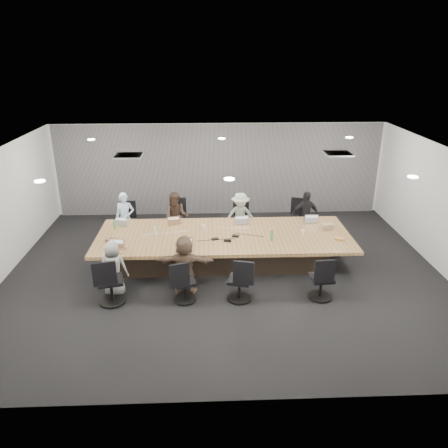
{
  "coord_description": "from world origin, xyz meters",
  "views": [
    {
      "loc": [
        -0.39,
        -9.0,
        4.85
      ],
      "look_at": [
        0.0,
        0.4,
        1.05
      ],
      "focal_mm": 35.0,
      "sensor_mm": 36.0,
      "label": 1
    }
  ],
  "objects_px": {
    "person_2": "(240,217)",
    "mug_brown": "(107,242)",
    "bottle_green_right": "(272,235)",
    "chair_5": "(184,285)",
    "person_0": "(125,218)",
    "person_5": "(185,265)",
    "chair_7": "(321,281)",
    "stapler": "(227,241)",
    "person_3": "(305,215)",
    "bottle_green_left": "(114,225)",
    "laptop_1": "(175,222)",
    "laptop_4": "(118,250)",
    "chair_1": "(178,221)",
    "snack_packet": "(339,239)",
    "chair_2": "(239,221)",
    "chair_0": "(128,224)",
    "person_1": "(177,217)",
    "laptop_5": "(186,249)",
    "laptop_0": "(121,223)",
    "laptop_2": "(242,221)",
    "person_4": "(113,268)",
    "conference_table": "(224,247)",
    "chair_6": "(239,283)",
    "laptop_3": "(310,220)",
    "chair_4": "(111,284)",
    "bottle_clear": "(155,232)",
    "chair_3": "(302,221)",
    "canvas_bag": "(327,227)"
  },
  "relations": [
    {
      "from": "chair_1",
      "to": "chair_4",
      "type": "bearing_deg",
      "value": 68.16
    },
    {
      "from": "person_0",
      "to": "person_5",
      "type": "distance_m",
      "value": 3.18
    },
    {
      "from": "laptop_0",
      "to": "bottle_green_right",
      "type": "distance_m",
      "value": 3.83
    },
    {
      "from": "laptop_4",
      "to": "person_4",
      "type": "bearing_deg",
      "value": -76.57
    },
    {
      "from": "snack_packet",
      "to": "bottle_green_right",
      "type": "bearing_deg",
      "value": 179.13
    },
    {
      "from": "conference_table",
      "to": "chair_2",
      "type": "relative_size",
      "value": 7.27
    },
    {
      "from": "bottle_green_right",
      "to": "stapler",
      "type": "bearing_deg",
      "value": -178.11
    },
    {
      "from": "chair_6",
      "to": "laptop_4",
      "type": "height_order",
      "value": "chair_6"
    },
    {
      "from": "laptop_0",
      "to": "chair_3",
      "type": "bearing_deg",
      "value": -155.39
    },
    {
      "from": "person_1",
      "to": "laptop_2",
      "type": "height_order",
      "value": "person_1"
    },
    {
      "from": "chair_7",
      "to": "snack_packet",
      "type": "height_order",
      "value": "snack_packet"
    },
    {
      "from": "laptop_1",
      "to": "laptop_4",
      "type": "distance_m",
      "value": 1.97
    },
    {
      "from": "bottle_clear",
      "to": "snack_packet",
      "type": "bearing_deg",
      "value": -5.07
    },
    {
      "from": "chair_0",
      "to": "person_2",
      "type": "height_order",
      "value": "person_2"
    },
    {
      "from": "bottle_green_right",
      "to": "laptop_2",
      "type": "bearing_deg",
      "value": 116.1
    },
    {
      "from": "chair_3",
      "to": "conference_table",
      "type": "bearing_deg",
      "value": 54.39
    },
    {
      "from": "laptop_0",
      "to": "person_3",
      "type": "bearing_deg",
      "value": -159.48
    },
    {
      "from": "person_3",
      "to": "bottle_clear",
      "type": "relative_size",
      "value": 5.56
    },
    {
      "from": "chair_7",
      "to": "person_3",
      "type": "height_order",
      "value": "person_3"
    },
    {
      "from": "person_5",
      "to": "person_2",
      "type": "bearing_deg",
      "value": -113.6
    },
    {
      "from": "bottle_clear",
      "to": "mug_brown",
      "type": "distance_m",
      "value": 1.11
    },
    {
      "from": "chair_3",
      "to": "chair_4",
      "type": "bearing_deg",
      "value": 53.69
    },
    {
      "from": "laptop_2",
      "to": "laptop_0",
      "type": "bearing_deg",
      "value": -6.43
    },
    {
      "from": "chair_7",
      "to": "stapler",
      "type": "height_order",
      "value": "stapler"
    },
    {
      "from": "chair_6",
      "to": "laptop_3",
      "type": "xyz_separation_m",
      "value": [
        1.99,
        2.5,
        0.36
      ]
    },
    {
      "from": "laptop_2",
      "to": "mug_brown",
      "type": "distance_m",
      "value": 3.38
    },
    {
      "from": "person_1",
      "to": "person_3",
      "type": "relative_size",
      "value": 1.01
    },
    {
      "from": "chair_0",
      "to": "chair_7",
      "type": "relative_size",
      "value": 0.94
    },
    {
      "from": "person_5",
      "to": "bottle_green_left",
      "type": "xyz_separation_m",
      "value": [
        -1.78,
        1.79,
        0.21
      ]
    },
    {
      "from": "conference_table",
      "to": "bottle_green_right",
      "type": "bearing_deg",
      "value": -19.91
    },
    {
      "from": "person_3",
      "to": "stapler",
      "type": "xyz_separation_m",
      "value": [
        -2.17,
        -1.77,
        0.1
      ]
    },
    {
      "from": "chair_7",
      "to": "laptop_2",
      "type": "relative_size",
      "value": 2.22
    },
    {
      "from": "bottle_green_left",
      "to": "person_0",
      "type": "bearing_deg",
      "value": 84.13
    },
    {
      "from": "chair_2",
      "to": "laptop_0",
      "type": "height_order",
      "value": "chair_2"
    },
    {
      "from": "chair_4",
      "to": "person_0",
      "type": "xyz_separation_m",
      "value": [
        -0.2,
        3.05,
        0.26
      ]
    },
    {
      "from": "person_4",
      "to": "chair_2",
      "type": "bearing_deg",
      "value": -127.58
    },
    {
      "from": "person_2",
      "to": "mug_brown",
      "type": "bearing_deg",
      "value": -156.59
    },
    {
      "from": "chair_0",
      "to": "person_4",
      "type": "bearing_deg",
      "value": 92.91
    },
    {
      "from": "chair_2",
      "to": "chair_0",
      "type": "bearing_deg",
      "value": -15.68
    },
    {
      "from": "chair_0",
      "to": "canvas_bag",
      "type": "height_order",
      "value": "canvas_bag"
    },
    {
      "from": "person_3",
      "to": "bottle_green_left",
      "type": "height_order",
      "value": "person_3"
    },
    {
      "from": "person_3",
      "to": "laptop_5",
      "type": "relative_size",
      "value": 4.28
    },
    {
      "from": "person_2",
      "to": "stapler",
      "type": "relative_size",
      "value": 7.99
    },
    {
      "from": "laptop_3",
      "to": "stapler",
      "type": "relative_size",
      "value": 2.01
    },
    {
      "from": "chair_6",
      "to": "mug_brown",
      "type": "distance_m",
      "value": 3.19
    },
    {
      "from": "chair_0",
      "to": "person_3",
      "type": "bearing_deg",
      "value": 174.93
    },
    {
      "from": "laptop_0",
      "to": "conference_table",
      "type": "bearing_deg",
      "value": 176.6
    },
    {
      "from": "bottle_green_right",
      "to": "chair_5",
      "type": "bearing_deg",
      "value": -146.18
    },
    {
      "from": "chair_1",
      "to": "snack_packet",
      "type": "height_order",
      "value": "chair_1"
    },
    {
      "from": "bottle_green_left",
      "to": "stapler",
      "type": "distance_m",
      "value": 2.85
    }
  ]
}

